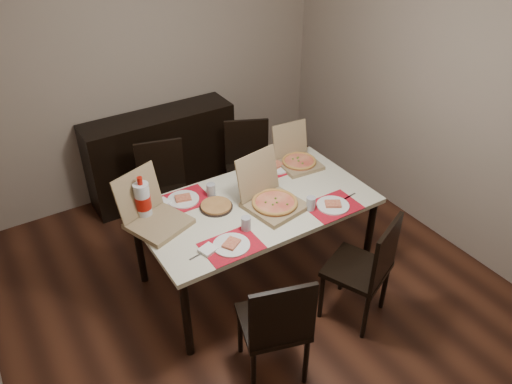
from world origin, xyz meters
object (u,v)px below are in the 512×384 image
at_px(dining_table, 256,210).
at_px(chair_far_left, 164,189).
at_px(chair_near_right, 367,267).
at_px(chair_far_right, 248,165).
at_px(dip_bowl, 256,190).
at_px(pizza_box_center, 272,200).
at_px(soda_bottle, 143,201).
at_px(chair_near_left, 276,324).
at_px(sideboard, 162,155).

bearing_deg(dining_table, chair_far_left, 113.85).
distance_m(dining_table, chair_near_right, 0.95).
bearing_deg(dining_table, chair_far_right, 62.24).
bearing_deg(chair_far_right, chair_far_left, 176.78).
distance_m(chair_near_right, dip_bowl, 1.06).
xyz_separation_m(chair_far_right, dip_bowl, (-0.37, -0.72, 0.25)).
distance_m(dining_table, pizza_box_center, 0.18).
bearing_deg(soda_bottle, pizza_box_center, -23.39).
height_order(dining_table, chair_near_left, chair_near_left).
distance_m(dining_table, dip_bowl, 0.18).
relative_size(chair_far_left, pizza_box_center, 1.88).
distance_m(chair_far_left, soda_bottle, 0.84).
xyz_separation_m(sideboard, dining_table, (0.14, -1.59, 0.23)).
bearing_deg(chair_far_right, dip_bowl, -117.13).
xyz_separation_m(chair_near_right, pizza_box_center, (-0.36, 0.72, 0.30)).
distance_m(dining_table, soda_bottle, 0.87).
bearing_deg(soda_bottle, dining_table, -19.10).
bearing_deg(chair_far_left, sideboard, 68.88).
relative_size(sideboard, dining_table, 0.83).
bearing_deg(sideboard, chair_near_left, -96.51).
bearing_deg(chair_near_left, dip_bowl, 64.27).
bearing_deg(dining_table, sideboard, 95.04).
bearing_deg(dining_table, soda_bottle, 160.90).
xyz_separation_m(chair_near_left, soda_bottle, (-0.37, 1.20, 0.39)).
xyz_separation_m(sideboard, dip_bowl, (0.22, -1.45, 0.32)).
xyz_separation_m(sideboard, chair_far_right, (0.59, -0.73, 0.06)).
height_order(dining_table, soda_bottle, soda_bottle).
xyz_separation_m(dining_table, soda_bottle, (-0.80, 0.28, 0.22)).
relative_size(chair_near_right, chair_far_left, 1.00).
distance_m(chair_near_left, soda_bottle, 1.31).
xyz_separation_m(dining_table, chair_near_right, (0.43, -0.83, -0.17)).
distance_m(dip_bowl, soda_bottle, 0.90).
distance_m(chair_far_right, soda_bottle, 1.44).
bearing_deg(dip_bowl, chair_near_right, -70.02).
relative_size(chair_near_left, dip_bowl, 7.55).
bearing_deg(chair_far_left, dining_table, -66.15).
height_order(chair_near_right, chair_far_left, same).
distance_m(chair_near_left, chair_far_left, 1.83).
bearing_deg(pizza_box_center, dining_table, 127.09).
bearing_deg(chair_near_left, pizza_box_center, 58.29).
xyz_separation_m(sideboard, chair_far_left, (-0.26, -0.68, 0.06)).
relative_size(sideboard, chair_far_right, 1.61).
xyz_separation_m(chair_near_left, chair_far_left, (0.02, 1.83, 0.00)).
bearing_deg(chair_near_left, chair_far_right, 63.70).
height_order(chair_near_right, dip_bowl, chair_near_right).
distance_m(sideboard, chair_far_left, 0.73).
relative_size(chair_far_right, soda_bottle, 2.62).
distance_m(sideboard, soda_bottle, 1.54).
bearing_deg(chair_far_right, pizza_box_center, -111.30).
relative_size(sideboard, chair_near_left, 1.61).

